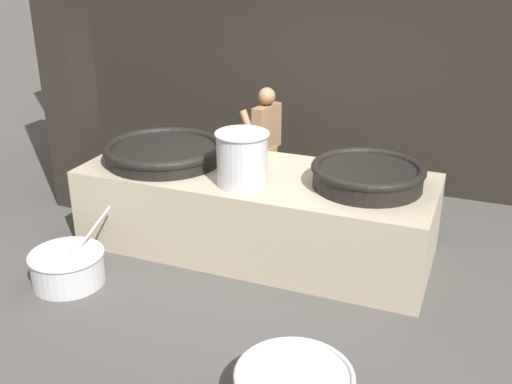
# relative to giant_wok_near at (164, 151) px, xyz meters

# --- Properties ---
(ground_plane) EXTENTS (60.00, 60.00, 0.00)m
(ground_plane) POSITION_rel_giant_wok_near_xyz_m (1.09, 0.02, -0.98)
(ground_plane) COLOR #474442
(back_wall) EXTENTS (8.85, 0.24, 4.20)m
(back_wall) POSITION_rel_giant_wok_near_xyz_m (1.09, 2.39, 1.11)
(back_wall) COLOR black
(back_wall) RESTS_ON ground_plane
(support_pillar) EXTENTS (0.46, 0.46, 4.20)m
(support_pillar) POSITION_rel_giant_wok_near_xyz_m (-1.47, 0.35, 1.11)
(support_pillar) COLOR black
(support_pillar) RESTS_ON ground_plane
(hearth_platform) EXTENTS (3.73, 1.44, 0.88)m
(hearth_platform) POSITION_rel_giant_wok_near_xyz_m (1.09, 0.02, -0.55)
(hearth_platform) COLOR tan
(hearth_platform) RESTS_ON ground_plane
(giant_wok_near) EXTENTS (1.34, 1.34, 0.20)m
(giant_wok_near) POSITION_rel_giant_wok_near_xyz_m (0.00, 0.00, 0.00)
(giant_wok_near) COLOR black
(giant_wok_near) RESTS_ON hearth_platform
(giant_wok_far) EXTENTS (1.13, 1.13, 0.24)m
(giant_wok_far) POSITION_rel_giant_wok_near_xyz_m (2.25, 0.08, 0.02)
(giant_wok_far) COLOR black
(giant_wok_far) RESTS_ON hearth_platform
(stock_pot) EXTENTS (0.55, 0.55, 0.54)m
(stock_pot) POSITION_rel_giant_wok_near_xyz_m (1.08, -0.32, 0.17)
(stock_pot) COLOR #B7B7BC
(stock_pot) RESTS_ON hearth_platform
(cook) EXTENTS (0.41, 0.59, 1.51)m
(cook) POSITION_rel_giant_wok_near_xyz_m (0.75, 1.19, -0.17)
(cook) COLOR #8C6647
(cook) RESTS_ON ground_plane
(prep_bowl_vegetables) EXTENTS (0.74, 0.94, 0.63)m
(prep_bowl_vegetables) POSITION_rel_giant_wok_near_xyz_m (-0.35, -1.37, -0.80)
(prep_bowl_vegetables) COLOR #B7B7BC
(prep_bowl_vegetables) RESTS_ON ground_plane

